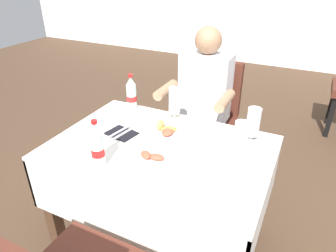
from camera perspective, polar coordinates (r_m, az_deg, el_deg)
The scene contains 12 objects.
ground_plane at distance 2.14m, azimuth 2.00°, elevation -21.83°, with size 11.00×11.00×0.00m, color #473323.
main_dining_table at distance 1.80m, azimuth -1.41°, elevation -8.35°, with size 1.21×0.84×0.74m.
chair_far_diner_seat at distance 2.44m, azimuth 7.33°, elevation 1.75°, with size 0.44×0.50×0.97m.
seated_diner_far at distance 2.29m, azimuth 6.38°, elevation 4.22°, with size 0.50×0.46×1.26m.
plate_near_camera at distance 1.58m, azimuth -2.32°, elevation -6.28°, with size 0.25×0.25×0.05m.
plate_far_diner at distance 1.81m, azimuth -0.19°, elevation -0.97°, with size 0.26×0.26×0.07m.
beer_glass_left at distance 1.96m, azimuth 1.18°, elevation 4.41°, with size 0.07×0.07×0.21m.
beer_glass_middle at distance 1.78m, azimuth 15.62°, elevation 0.36°, with size 0.08×0.08×0.20m.
beer_glass_right at distance 1.56m, azimuth 13.37°, elevation -2.93°, with size 0.07×0.07×0.23m.
cola_bottle_primary at distance 1.53m, azimuth -13.09°, elevation -3.80°, with size 0.07×0.07×0.26m.
cola_bottle_secondary at distance 2.10m, azimuth -6.86°, elevation 5.91°, with size 0.07×0.07×0.25m.
napkin_cutlery_set at distance 1.84m, azimuth -8.69°, elevation -1.34°, with size 0.19×0.20×0.01m.
Camera 1 is at (0.54, -1.25, 1.65)m, focal length 32.58 mm.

